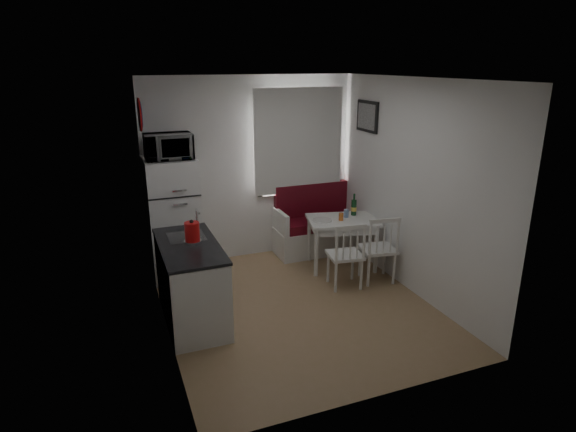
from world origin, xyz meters
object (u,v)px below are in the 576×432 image
(dining_table, at_px, (342,224))
(microwave, at_px, (168,146))
(wine_bottle, at_px, (354,205))
(chair_right, at_px, (382,242))
(kitchen_counter, at_px, (191,282))
(bench, at_px, (321,229))
(fridge, at_px, (173,219))
(kettle, at_px, (192,232))
(chair_left, at_px, (349,249))

(dining_table, height_order, microwave, microwave)
(microwave, xyz_separation_m, wine_bottle, (2.43, -0.39, -0.90))
(chair_right, height_order, microwave, microwave)
(kitchen_counter, xyz_separation_m, bench, (2.22, 1.36, -0.12))
(chair_right, bearing_deg, kitchen_counter, -169.51)
(dining_table, xyz_separation_m, fridge, (-2.20, 0.54, 0.18))
(kettle, bearing_deg, chair_left, 0.81)
(chair_left, xyz_separation_m, kettle, (-1.92, -0.03, 0.48))
(bench, relative_size, dining_table, 1.34)
(bench, bearing_deg, microwave, -175.76)
(kitchen_counter, bearing_deg, fridge, 89.10)
(chair_left, bearing_deg, kitchen_counter, -170.45)
(microwave, bearing_deg, chair_left, -30.56)
(dining_table, relative_size, chair_left, 2.25)
(kettle, bearing_deg, fridge, 91.40)
(chair_left, xyz_separation_m, fridge, (-1.95, 1.20, 0.25))
(chair_left, xyz_separation_m, microwave, (-1.95, 1.15, 1.21))
(kettle, bearing_deg, microwave, 91.45)
(chair_right, xyz_separation_m, wine_bottle, (0.00, 0.76, 0.29))
(kettle, height_order, wine_bottle, kettle)
(kitchen_counter, bearing_deg, kettle, 14.32)
(kitchen_counter, xyz_separation_m, wine_bottle, (2.45, 0.80, 0.40))
(dining_table, xyz_separation_m, microwave, (-2.20, 0.49, 1.14))
(chair_left, height_order, kettle, kettle)
(kettle, bearing_deg, kitchen_counter, -165.68)
(bench, height_order, chair_right, bench)
(fridge, bearing_deg, bench, 2.95)
(chair_right, xyz_separation_m, fridge, (-2.43, 1.21, 0.24))
(dining_table, distance_m, chair_left, 0.71)
(bench, bearing_deg, chair_right, -80.07)
(kitchen_counter, bearing_deg, chair_left, 1.16)
(wine_bottle, bearing_deg, dining_table, -156.06)
(dining_table, height_order, fridge, fridge)
(microwave, bearing_deg, chair_right, -25.46)
(chair_left, xyz_separation_m, chair_right, (0.48, -0.00, 0.02))
(kitchen_counter, relative_size, chair_right, 2.69)
(bench, distance_m, wine_bottle, 0.80)
(microwave, bearing_deg, dining_table, -12.61)
(chair_right, height_order, kettle, kettle)
(chair_right, bearing_deg, wine_bottle, 99.62)
(microwave, bearing_deg, kettle, -88.55)
(kitchen_counter, distance_m, wine_bottle, 2.61)
(kitchen_counter, distance_m, dining_table, 2.34)
(fridge, xyz_separation_m, wine_bottle, (2.43, -0.44, 0.06))
(wine_bottle, bearing_deg, chair_right, -90.00)
(bench, distance_m, fridge, 2.25)
(dining_table, relative_size, microwave, 1.85)
(fridge, bearing_deg, wine_bottle, -10.34)
(chair_left, height_order, fridge, fridge)
(fridge, relative_size, microwave, 2.78)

